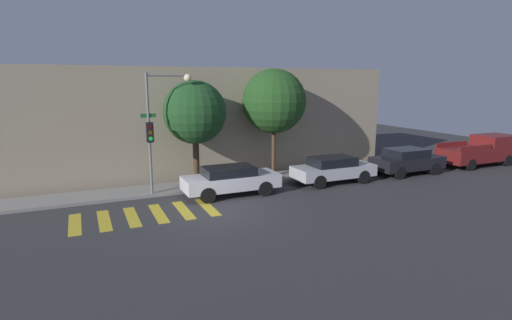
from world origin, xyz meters
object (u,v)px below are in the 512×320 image
sedan_middle (333,169)px  sedan_far_end (407,161)px  traffic_light_pole (159,119)px  tree_midblock (274,101)px  sedan_near_corner (231,180)px  tree_near_corner (195,113)px  pickup_truck (481,150)px

sedan_middle → sedan_far_end: (5.11, 0.00, 0.04)m
traffic_light_pole → tree_midblock: 6.44m
traffic_light_pole → sedan_near_corner: size_ratio=1.27×
tree_near_corner → sedan_far_end: bearing=-10.4°
sedan_far_end → pickup_truck: size_ratio=0.78×
pickup_truck → traffic_light_pole: bearing=176.4°
tree_near_corner → sedan_middle: bearing=-17.9°
sedan_middle → tree_near_corner: bearing=162.1°
traffic_light_pole → sedan_near_corner: 4.34m
tree_near_corner → tree_midblock: 4.41m
sedan_near_corner → tree_near_corner: (-1.04, 2.20, 3.03)m
sedan_near_corner → tree_midblock: tree_midblock is taller
sedan_middle → pickup_truck: size_ratio=0.82×
sedan_near_corner → pickup_truck: (17.15, 0.00, 0.20)m
sedan_middle → tree_near_corner: (-6.82, 2.20, 3.02)m
sedan_near_corner → sedan_far_end: sedan_far_end is taller
sedan_middle → tree_near_corner: tree_near_corner is taller
sedan_middle → sedan_far_end: 5.11m
pickup_truck → tree_near_corner: bearing=173.1°
tree_midblock → pickup_truck: bearing=-9.0°
sedan_near_corner → sedan_middle: 5.78m
traffic_light_pole → tree_near_corner: size_ratio=1.06×
traffic_light_pole → sedan_middle: 9.32m
sedan_middle → tree_near_corner: size_ratio=0.82×
tree_near_corner → tree_midblock: (4.38, 0.00, 0.47)m
sedan_far_end → sedan_middle: bearing=180.0°
sedan_near_corner → tree_midblock: bearing=33.3°
sedan_near_corner → sedan_far_end: (10.89, 0.00, 0.05)m
pickup_truck → tree_near_corner: size_ratio=1.00×
traffic_light_pole → sedan_middle: traffic_light_pole is taller
sedan_middle → tree_near_corner: 7.77m
pickup_truck → tree_near_corner: 18.54m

